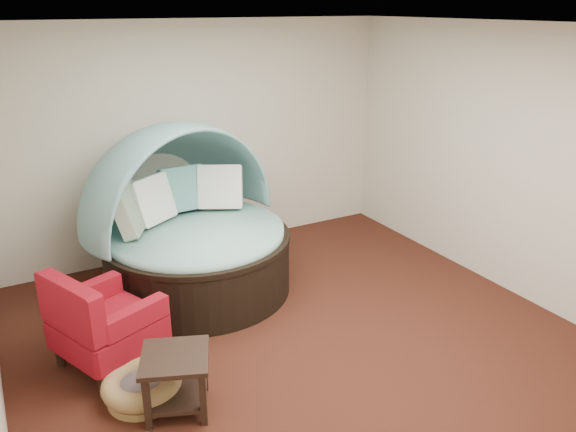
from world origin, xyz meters
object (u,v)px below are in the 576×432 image
pet_basket (142,387)px  red_armchair (102,323)px  side_table (176,374)px  canopy_daybed (189,215)px

pet_basket → red_armchair: 0.69m
red_armchair → side_table: (0.36, -0.84, -0.11)m
canopy_daybed → pet_basket: canopy_daybed is taller
canopy_daybed → red_armchair: bearing=-155.9°
red_armchair → side_table: size_ratio=1.54×
red_armchair → canopy_daybed: bearing=18.9°
red_armchair → pet_basket: bearing=-98.3°
side_table → pet_basket: bearing=131.0°
pet_basket → canopy_daybed: bearing=58.0°
pet_basket → side_table: (0.21, -0.25, 0.20)m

